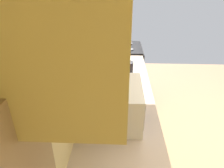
{
  "coord_description": "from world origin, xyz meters",
  "views": [
    {
      "loc": [
        -1.65,
        1.38,
        1.87
      ],
      "look_at": [
        -0.42,
        1.43,
        1.23
      ],
      "focal_mm": 32.93,
      "sensor_mm": 36.0,
      "label": 1
    }
  ],
  "objects_px": {
    "oven_range": "(121,73)",
    "bowl": "(127,87)",
    "microwave": "(117,103)",
    "kettle": "(127,69)"
  },
  "relations": [
    {
      "from": "bowl",
      "to": "kettle",
      "type": "distance_m",
      "value": 0.32
    },
    {
      "from": "bowl",
      "to": "kettle",
      "type": "height_order",
      "value": "kettle"
    },
    {
      "from": "bowl",
      "to": "kettle",
      "type": "xyz_separation_m",
      "value": [
        0.32,
        0.0,
        0.06
      ]
    },
    {
      "from": "bowl",
      "to": "microwave",
      "type": "bearing_deg",
      "value": 168.96
    },
    {
      "from": "oven_range",
      "to": "bowl",
      "type": "relative_size",
      "value": 5.72
    },
    {
      "from": "oven_range",
      "to": "microwave",
      "type": "distance_m",
      "value": 1.89
    },
    {
      "from": "oven_range",
      "to": "bowl",
      "type": "height_order",
      "value": "oven_range"
    },
    {
      "from": "bowl",
      "to": "kettle",
      "type": "bearing_deg",
      "value": 0.0
    },
    {
      "from": "oven_range",
      "to": "bowl",
      "type": "bearing_deg",
      "value": -177.73
    },
    {
      "from": "oven_range",
      "to": "bowl",
      "type": "xyz_separation_m",
      "value": [
        -1.34,
        -0.05,
        0.45
      ]
    }
  ]
}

